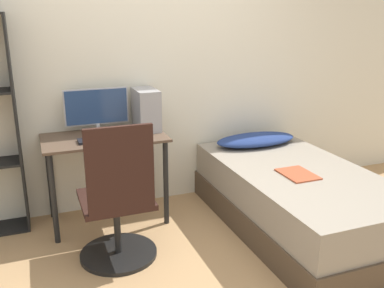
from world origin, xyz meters
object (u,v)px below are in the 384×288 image
object	(u,v)px
pc_tower	(146,109)
keyboard	(100,140)
office_chair	(118,211)
monitor	(97,109)
bed	(297,199)

from	to	relation	value
pc_tower	keyboard	bearing A→B (deg)	-154.01
office_chair	monitor	size ratio (longest dim) A/B	1.95
bed	keyboard	bearing A→B (deg)	158.93
monitor	keyboard	world-z (taller)	monitor
office_chair	keyboard	xyz separation A→B (m)	(-0.01, 0.56, 0.38)
office_chair	monitor	xyz separation A→B (m)	(0.02, 0.87, 0.57)
monitor	keyboard	xyz separation A→B (m)	(-0.03, -0.30, -0.19)
keyboard	pc_tower	xyz separation A→B (m)	(0.45, 0.22, 0.17)
office_chair	keyboard	size ratio (longest dim) A/B	3.05
office_chair	pc_tower	world-z (taller)	pc_tower
bed	monitor	world-z (taller)	monitor
monitor	pc_tower	world-z (taller)	monitor
office_chair	keyboard	world-z (taller)	office_chair
bed	pc_tower	bearing A→B (deg)	143.22
office_chair	bed	world-z (taller)	office_chair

